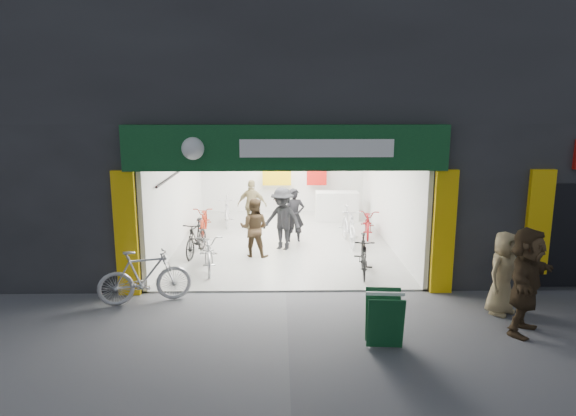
{
  "coord_description": "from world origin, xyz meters",
  "views": [
    {
      "loc": [
        -0.16,
        -10.21,
        3.94
      ],
      "look_at": [
        0.07,
        1.5,
        1.5
      ],
      "focal_mm": 32.0,
      "sensor_mm": 36.0,
      "label": 1
    }
  ],
  "objects_px": {
    "bike_right_front": "(363,256)",
    "pedestrian_near": "(503,273)",
    "bike_left_front": "(209,251)",
    "parked_bike": "(145,277)",
    "sandwich_board": "(384,318)"
  },
  "relations": [
    {
      "from": "parked_bike",
      "to": "sandwich_board",
      "type": "distance_m",
      "value": 4.78
    },
    {
      "from": "bike_right_front",
      "to": "pedestrian_near",
      "type": "height_order",
      "value": "pedestrian_near"
    },
    {
      "from": "bike_left_front",
      "to": "sandwich_board",
      "type": "relative_size",
      "value": 1.99
    },
    {
      "from": "bike_right_front",
      "to": "pedestrian_near",
      "type": "bearing_deg",
      "value": -37.97
    },
    {
      "from": "bike_right_front",
      "to": "pedestrian_near",
      "type": "distance_m",
      "value": 3.17
    },
    {
      "from": "bike_left_front",
      "to": "parked_bike",
      "type": "relative_size",
      "value": 0.99
    },
    {
      "from": "bike_right_front",
      "to": "bike_left_front",
      "type": "bearing_deg",
      "value": 179.35
    },
    {
      "from": "bike_right_front",
      "to": "sandwich_board",
      "type": "height_order",
      "value": "bike_right_front"
    },
    {
      "from": "bike_left_front",
      "to": "bike_right_front",
      "type": "height_order",
      "value": "bike_left_front"
    },
    {
      "from": "parked_bike",
      "to": "pedestrian_near",
      "type": "bearing_deg",
      "value": -112.37
    },
    {
      "from": "bike_left_front",
      "to": "bike_right_front",
      "type": "distance_m",
      "value": 3.63
    },
    {
      "from": "parked_bike",
      "to": "bike_right_front",
      "type": "bearing_deg",
      "value": -88.13
    },
    {
      "from": "bike_right_front",
      "to": "pedestrian_near",
      "type": "xyz_separation_m",
      "value": [
        2.25,
        -2.21,
        0.33
      ]
    },
    {
      "from": "pedestrian_near",
      "to": "sandwich_board",
      "type": "relative_size",
      "value": 1.77
    },
    {
      "from": "sandwich_board",
      "to": "bike_right_front",
      "type": "bearing_deg",
      "value": 91.22
    }
  ]
}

